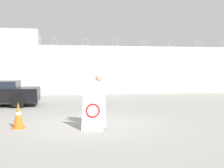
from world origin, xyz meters
TOP-DOWN VIEW (x-y plane):
  - ground_plane at (0.00, 0.00)m, footprint 90.00×90.00m
  - perimeter_wall at (-0.00, 11.15)m, footprint 36.00×0.30m
  - barricade_sign at (-0.00, -0.86)m, footprint 0.82×0.83m
  - security_guard at (0.23, -0.29)m, footprint 0.57×0.56m
  - traffic_cone_near at (-2.26, -0.22)m, footprint 0.39×0.39m
  - traffic_cone_mid at (0.28, 0.69)m, footprint 0.40×0.40m

SIDE VIEW (x-z plane):
  - ground_plane at x=0.00m, z-range 0.00..0.00m
  - traffic_cone_mid at x=0.28m, z-range 0.00..0.80m
  - traffic_cone_near at x=-2.26m, z-range 0.00..0.80m
  - barricade_sign at x=0.00m, z-range 0.00..1.19m
  - security_guard at x=0.23m, z-range 0.08..1.73m
  - perimeter_wall at x=0.00m, z-range -0.22..3.57m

